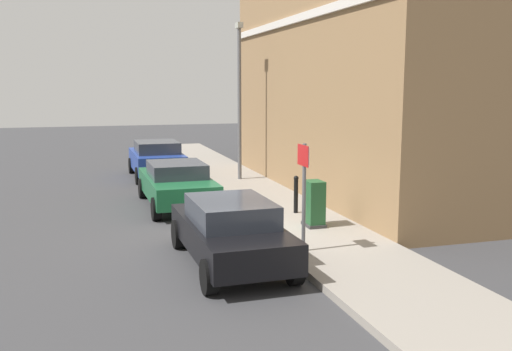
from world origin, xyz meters
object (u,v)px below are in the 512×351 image
(car_black, at_px, (230,230))
(car_green, at_px, (177,183))
(lamppost, at_px, (239,94))
(car_blue, at_px, (157,158))
(street_sign, at_px, (304,181))
(utility_cabinet, at_px, (314,205))
(bollard_near_cabinet, at_px, (296,193))

(car_black, distance_m, car_green, 5.98)
(car_green, bearing_deg, lamppost, -40.09)
(car_blue, relative_size, lamppost, 0.69)
(car_green, distance_m, lamppost, 5.29)
(street_sign, bearing_deg, car_green, 106.47)
(car_black, bearing_deg, utility_cabinet, -54.50)
(bollard_near_cabinet, bearing_deg, car_blue, 109.11)
(car_green, height_order, car_blue, car_blue)
(car_blue, distance_m, bollard_near_cabinet, 8.62)
(utility_cabinet, height_order, bollard_near_cabinet, utility_cabinet)
(car_green, height_order, lamppost, lamppost)
(car_green, bearing_deg, bollard_near_cabinet, -130.97)
(car_black, relative_size, utility_cabinet, 3.64)
(car_black, bearing_deg, street_sign, -90.09)
(bollard_near_cabinet, distance_m, street_sign, 3.80)
(car_black, xyz_separation_m, car_green, (-0.16, 5.98, -0.01))
(car_black, distance_m, street_sign, 1.85)
(car_black, xyz_separation_m, utility_cabinet, (2.65, 1.97, -0.04))
(bollard_near_cabinet, height_order, street_sign, street_sign)
(car_green, xyz_separation_m, utility_cabinet, (2.81, -4.01, -0.03))
(car_blue, height_order, lamppost, lamppost)
(car_green, relative_size, utility_cabinet, 3.83)
(bollard_near_cabinet, xyz_separation_m, street_sign, (-1.15, -3.49, 0.96))
(car_green, relative_size, car_blue, 1.11)
(car_blue, xyz_separation_m, bollard_near_cabinet, (2.82, -8.14, -0.07))
(car_black, relative_size, lamppost, 0.73)
(car_blue, relative_size, utility_cabinet, 3.45)
(bollard_near_cabinet, bearing_deg, car_green, 139.84)
(bollard_near_cabinet, bearing_deg, utility_cabinet, -93.68)
(bollard_near_cabinet, xyz_separation_m, lamppost, (0.02, 6.03, 2.60))
(utility_cabinet, height_order, lamppost, lamppost)
(car_green, height_order, utility_cabinet, car_green)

